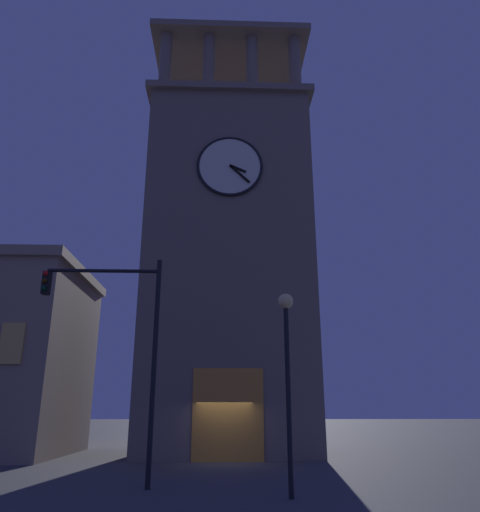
% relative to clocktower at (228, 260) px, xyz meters
% --- Properties ---
extents(ground_plane, '(200.00, 200.00, 0.00)m').
position_rel_clocktower_xyz_m(ground_plane, '(0.16, 3.40, -10.26)').
color(ground_plane, '#424247').
extents(clocktower, '(9.38, 7.16, 26.81)m').
position_rel_clocktower_xyz_m(clocktower, '(0.00, 0.00, 0.00)').
color(clocktower, '#75665B').
rests_on(clocktower, ground_plane).
extents(traffic_signal_near, '(3.78, 0.41, 6.87)m').
position_rel_clocktower_xyz_m(traffic_signal_near, '(3.47, 10.72, -5.71)').
color(traffic_signal_near, black).
rests_on(traffic_signal_near, ground_plane).
extents(street_lamp, '(0.44, 0.44, 5.38)m').
position_rel_clocktower_xyz_m(street_lamp, '(-1.52, 12.38, -6.53)').
color(street_lamp, black).
rests_on(street_lamp, ground_plane).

